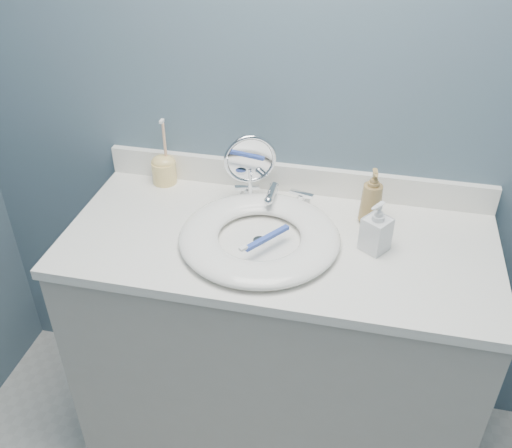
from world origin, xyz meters
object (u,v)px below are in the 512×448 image
(makeup_mirror, at_px, (250,167))
(toothbrush_holder, at_px, (164,168))
(soap_bottle_amber, at_px, (372,197))
(soap_bottle_clear, at_px, (377,227))

(makeup_mirror, xyz_separation_m, toothbrush_holder, (-0.30, 0.06, -0.08))
(makeup_mirror, bearing_deg, soap_bottle_amber, -24.94)
(makeup_mirror, relative_size, soap_bottle_amber, 1.34)
(makeup_mirror, height_order, toothbrush_holder, makeup_mirror)
(soap_bottle_amber, bearing_deg, toothbrush_holder, 163.10)
(soap_bottle_amber, distance_m, soap_bottle_clear, 0.13)
(makeup_mirror, bearing_deg, toothbrush_holder, 146.61)
(soap_bottle_amber, height_order, toothbrush_holder, toothbrush_holder)
(soap_bottle_amber, bearing_deg, soap_bottle_clear, -89.85)
(soap_bottle_clear, bearing_deg, toothbrush_holder, -163.46)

